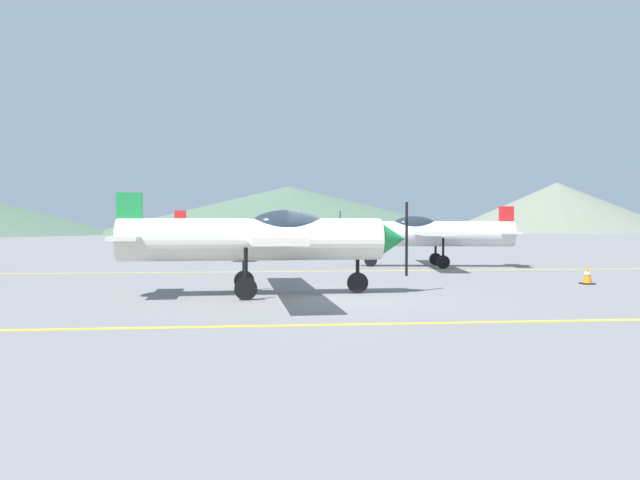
{
  "coord_description": "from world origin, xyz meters",
  "views": [
    {
      "loc": [
        -2.1,
        -15.62,
        1.82
      ],
      "look_at": [
        0.54,
        10.0,
        1.2
      ],
      "focal_mm": 34.27,
      "sensor_mm": 36.0,
      "label": 1
    }
  ],
  "objects": [
    {
      "name": "apron_line_far",
      "position": [
        0.0,
        8.29,
        0.01
      ],
      "size": [
        80.0,
        0.16,
        0.01
      ],
      "primitive_type": "cube",
      "color": "yellow",
      "rests_on": "ground_plane"
    },
    {
      "name": "apron_line_near",
      "position": [
        0.0,
        -4.63,
        0.01
      ],
      "size": [
        80.0,
        0.16,
        0.01
      ],
      "primitive_type": "cube",
      "color": "yellow",
      "rests_on": "ground_plane"
    },
    {
      "name": "airplane_mid",
      "position": [
        5.36,
        10.51,
        1.49
      ],
      "size": [
        7.73,
        8.86,
        2.65
      ],
      "color": "silver",
      "rests_on": "ground_plane"
    },
    {
      "name": "traffic_cone_front",
      "position": [
        8.06,
        2.25,
        0.29
      ],
      "size": [
        0.36,
        0.36,
        0.59
      ],
      "color": "black",
      "rests_on": "ground_plane"
    },
    {
      "name": "airplane_near",
      "position": [
        -1.92,
        0.39,
        1.49
      ],
      "size": [
        7.66,
        8.83,
        2.65
      ],
      "color": "silver",
      "rests_on": "ground_plane"
    },
    {
      "name": "hill_centerleft",
      "position": [
        5.33,
        126.48,
        5.45
      ],
      "size": [
        88.72,
        88.72,
        10.9
      ],
      "primitive_type": "cone",
      "color": "#4C6651",
      "rests_on": "ground_plane"
    },
    {
      "name": "airplane_far",
      "position": [
        -3.02,
        18.55,
        1.49
      ],
      "size": [
        7.74,
        8.86,
        2.65
      ],
      "color": "silver",
      "rests_on": "ground_plane"
    },
    {
      "name": "ground_plane",
      "position": [
        0.0,
        0.0,
        0.0
      ],
      "size": [
        400.0,
        400.0,
        0.0
      ],
      "primitive_type": "plane",
      "color": "slate"
    },
    {
      "name": "hill_centerright",
      "position": [
        76.0,
        136.89,
        6.5
      ],
      "size": [
        58.87,
        58.87,
        13.0
      ],
      "primitive_type": "cone",
      "color": "slate",
      "rests_on": "ground_plane"
    }
  ]
}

